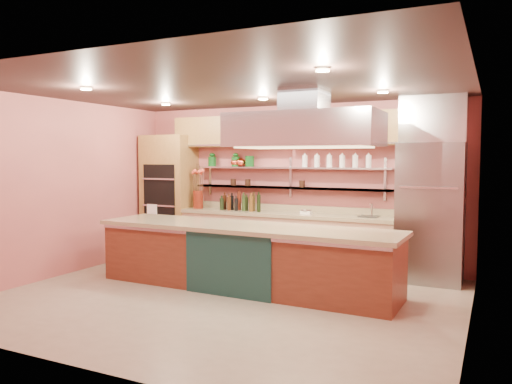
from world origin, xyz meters
The scene contains 21 objects.
floor centered at (0.00, 0.00, -0.01)m, with size 6.00×5.00×0.02m, color gray.
ceiling centered at (0.00, 0.00, 2.80)m, with size 6.00×5.00×0.02m, color black.
wall_back centered at (0.00, 2.50, 1.40)m, with size 6.00×0.04×2.80m, color #B25854.
wall_front centered at (0.00, -2.50, 1.40)m, with size 6.00×0.04×2.80m, color #B25854.
wall_left centered at (-3.00, 0.00, 1.40)m, with size 0.04×5.00×2.80m, color #B25854.
wall_right centered at (3.00, 0.00, 1.40)m, with size 0.04×5.00×2.80m, color #B25854.
oven_stack centered at (-2.45, 2.18, 1.15)m, with size 0.95×0.64×2.30m, color olive.
refrigerator centered at (2.35, 2.14, 1.05)m, with size 0.95×0.72×2.10m, color gray.
back_counter centered at (-0.05, 2.20, 0.47)m, with size 3.84×0.64×0.93m, color tan.
wall_shelf_lower centered at (-0.05, 2.37, 1.35)m, with size 3.60×0.26×0.03m, color #B9BCC1.
wall_shelf_upper centered at (-0.05, 2.37, 1.70)m, with size 3.60×0.26×0.03m, color #B9BCC1.
upper_cabinets centered at (0.00, 2.32, 2.35)m, with size 4.60×0.36×0.55m, color olive.
range_hood centered at (0.91, 0.55, 2.25)m, with size 2.00×1.00×0.45m, color #B9BCC1.
ceiling_downlights centered at (0.00, 0.20, 2.77)m, with size 4.00×2.80×0.02m, color #FFE5A5.
island centered at (0.01, 0.55, 0.46)m, with size 4.39×0.95×0.92m, color brown.
flower_vase centered at (-1.78, 2.15, 1.10)m, with size 0.19×0.19×0.33m, color #5B190D.
oil_bottle_cluster centered at (-0.87, 2.15, 1.07)m, with size 0.86×0.25×0.28m, color black.
kitchen_scale centered at (0.36, 2.15, 0.98)m, with size 0.18×0.13×0.10m, color white.
bar_faucet centered at (1.44, 2.25, 1.04)m, with size 0.03×0.03×0.22m, color silver.
copper_kettle centered at (-0.99, 2.37, 1.79)m, with size 0.19×0.19×0.15m, color #D64C31.
green_canister centered at (-0.81, 2.37, 1.81)m, with size 0.16×0.16×0.19m, color #0E4214.
Camera 1 is at (3.22, -5.73, 1.89)m, focal length 35.00 mm.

